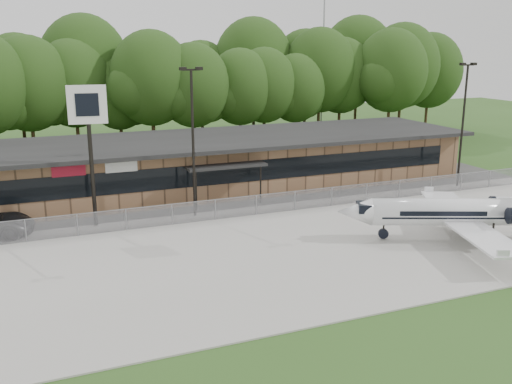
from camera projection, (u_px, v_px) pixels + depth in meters
name	position (u px, v px, depth m)	size (l,w,h in m)	color
ground	(396.00, 300.00, 26.88)	(160.00, 160.00, 0.00)	#2E4F1C
apron	(316.00, 245.00, 34.04)	(64.00, 18.00, 0.08)	#9E9B93
parking_lot	(246.00, 198.00, 44.35)	(50.00, 9.00, 0.06)	#383835
terminal	(227.00, 161.00, 47.78)	(41.00, 11.65, 4.30)	#856042
fence	(269.00, 204.00, 40.13)	(46.00, 0.04, 1.52)	gray
treeline	(172.00, 83.00, 62.62)	(72.00, 12.00, 15.00)	#223B12
radio_mast	(323.00, 37.00, 74.77)	(0.20, 0.20, 25.00)	gray
light_pole_mid	(193.00, 131.00, 38.33)	(1.55, 0.30, 10.23)	black
light_pole_right	(463.00, 116.00, 46.73)	(1.55, 0.30, 10.23)	black
business_jet	(465.00, 213.00, 34.49)	(14.45, 12.90, 4.96)	silver
pole_sign	(88.00, 120.00, 35.88)	(2.43, 0.55, 9.21)	black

